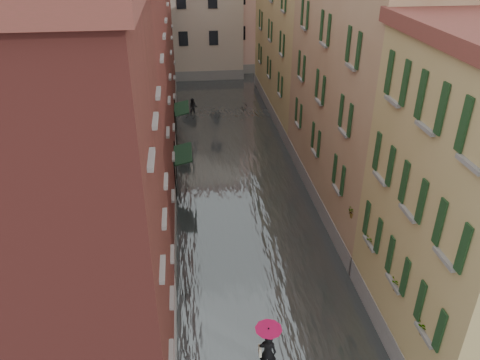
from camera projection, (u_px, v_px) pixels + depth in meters
ground at (272, 317)px, 19.61m from camera, size 120.00×120.00×0.00m
floodwater at (237, 172)px, 30.88m from camera, size 10.00×60.00×0.20m
building_left_near at (61, 228)px, 14.01m from camera, size 6.00×8.00×13.00m
building_left_mid at (109, 109)px, 23.71m from camera, size 6.00×14.00×12.50m
building_left_far at (132, 33)px, 36.40m from camera, size 6.00×16.00×14.00m
building_right_mid at (375, 94)px, 25.05m from camera, size 6.00×14.00×13.00m
building_right_far at (306, 45)px, 38.46m from camera, size 6.00×16.00×11.50m
building_end_cream at (182, 10)px, 49.24m from camera, size 12.00×9.00×13.00m
building_end_pink at (263, 10)px, 52.16m from camera, size 10.00×9.00×12.00m
awning_near at (182, 155)px, 27.71m from camera, size 1.09×2.74×2.80m
awning_far at (181, 109)px, 34.52m from camera, size 1.09×2.84×2.80m
window_planters at (386, 254)px, 17.72m from camera, size 0.59×7.72×0.84m
pedestrian_main at (268, 345)px, 16.74m from camera, size 0.97×0.97×2.06m
pedestrian_far at (193, 107)px, 39.85m from camera, size 0.81×0.67×1.52m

